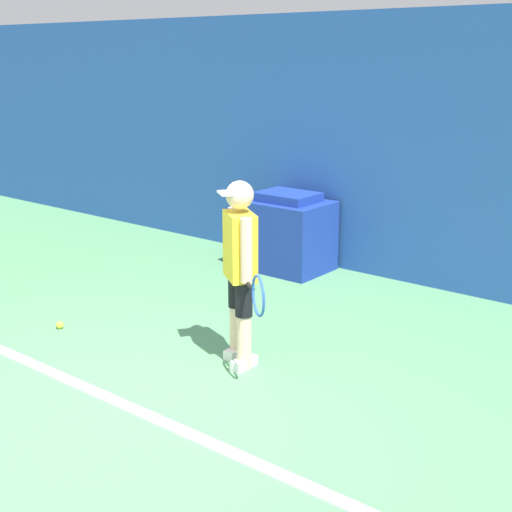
# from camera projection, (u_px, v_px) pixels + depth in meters

# --- Properties ---
(ground_plane) EXTENTS (24.00, 24.00, 0.00)m
(ground_plane) POSITION_uv_depth(u_px,v_px,m) (126.00, 412.00, 5.03)
(ground_plane) COLOR #518C5B
(back_wall) EXTENTS (24.00, 0.10, 2.89)m
(back_wall) POSITION_uv_depth(u_px,v_px,m) (403.00, 150.00, 7.62)
(back_wall) COLOR #234C99
(back_wall) RESTS_ON ground_plane
(court_baseline) EXTENTS (21.60, 0.10, 0.01)m
(court_baseline) POSITION_uv_depth(u_px,v_px,m) (131.00, 408.00, 5.07)
(court_baseline) COLOR white
(court_baseline) RESTS_ON ground_plane
(tennis_player) EXTENTS (0.77, 0.59, 1.50)m
(tennis_player) POSITION_uv_depth(u_px,v_px,m) (240.00, 266.00, 5.60)
(tennis_player) COLOR beige
(tennis_player) RESTS_ON ground_plane
(tennis_ball) EXTENTS (0.07, 0.07, 0.07)m
(tennis_ball) POSITION_uv_depth(u_px,v_px,m) (60.00, 325.00, 6.55)
(tennis_ball) COLOR #D1E533
(tennis_ball) RESTS_ON ground_plane
(covered_chair) EXTENTS (0.95, 0.73, 0.91)m
(covered_chair) POSITION_uv_depth(u_px,v_px,m) (287.00, 233.00, 8.26)
(covered_chair) COLOR navy
(covered_chair) RESTS_ON ground_plane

